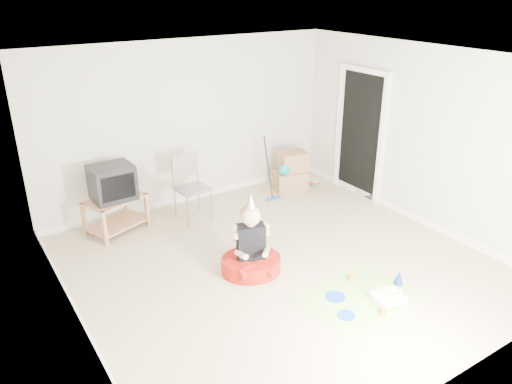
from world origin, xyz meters
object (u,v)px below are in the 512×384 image
tv_stand (116,212)px  crt_tv (112,182)px  folding_chair (193,189)px  birthday_cake (388,299)px  cardboard_boxes (291,172)px  seated_woman (251,255)px

tv_stand → crt_tv: crt_tv is taller
crt_tv → folding_chair: size_ratio=0.57×
folding_chair → birthday_cake: size_ratio=2.59×
cardboard_boxes → seated_woman: seated_woman is taller
folding_chair → birthday_cake: folding_chair is taller
crt_tv → seated_woman: size_ratio=0.54×
cardboard_boxes → birthday_cake: (-1.04, -3.25, -0.28)m
folding_chair → cardboard_boxes: bearing=2.5°
folding_chair → seated_woman: (-0.09, -1.78, -0.26)m
crt_tv → folding_chair: crt_tv is taller
crt_tv → folding_chair: (1.13, -0.23, -0.27)m
crt_tv → seated_woman: seated_woman is taller
tv_stand → seated_woman: seated_woman is taller
tv_stand → birthday_cake: bearing=-59.5°
birthday_cake → cardboard_boxes: bearing=72.3°
crt_tv → folding_chair: bearing=-13.5°
cardboard_boxes → seated_woman: 2.73m
seated_woman → folding_chair: bearing=87.1°
tv_stand → birthday_cake: size_ratio=2.44×
folding_chair → cardboard_boxes: 1.92m
crt_tv → cardboard_boxes: bearing=-4.8°
folding_chair → crt_tv: bearing=168.5°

